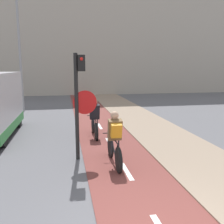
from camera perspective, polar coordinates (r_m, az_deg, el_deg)
name	(u,v)px	position (r m, az deg, el deg)	size (l,w,h in m)	color
building_row_background	(78,41)	(26.57, -7.71, 15.72)	(60.00, 5.20, 10.44)	#B2A899
traffic_light_pole	(79,95)	(7.02, -7.45, 3.90)	(0.67, 0.25, 3.02)	black
street_lamp_far	(18,29)	(15.89, -20.61, 17.27)	(0.36, 0.36, 7.94)	gray
cyclist_near	(115,140)	(6.74, 0.62, -6.37)	(0.46, 1.80, 1.49)	black
cyclist_far	(95,120)	(9.49, -4.00, -1.79)	(0.46, 1.73, 1.47)	black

